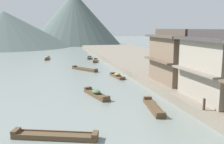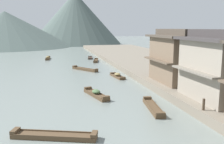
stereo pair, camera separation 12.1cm
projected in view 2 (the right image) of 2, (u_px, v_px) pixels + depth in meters
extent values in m
cube|color=slate|center=(178.00, 69.00, 41.53)|extent=(18.00, 110.00, 0.82)
cube|color=brown|center=(96.00, 95.00, 26.75)|extent=(2.08, 4.77, 0.29)
cube|color=brown|center=(88.00, 88.00, 28.62)|extent=(0.86, 0.55, 0.26)
cube|color=brown|center=(106.00, 97.00, 24.79)|extent=(0.86, 0.55, 0.26)
cube|color=brown|center=(93.00, 94.00, 26.53)|extent=(1.17, 4.08, 0.08)
cube|color=brown|center=(100.00, 93.00, 26.91)|extent=(1.17, 4.08, 0.08)
ellipsoid|color=#4C6B42|center=(96.00, 92.00, 26.69)|extent=(1.06, 1.28, 0.44)
cube|color=brown|center=(153.00, 108.00, 22.50)|extent=(1.55, 5.04, 0.27)
cube|color=brown|center=(147.00, 98.00, 24.75)|extent=(0.81, 0.47, 0.24)
cube|color=brown|center=(160.00, 114.00, 20.17)|extent=(0.81, 0.47, 0.24)
cube|color=brown|center=(149.00, 106.00, 22.44)|extent=(0.72, 4.44, 0.08)
cube|color=brown|center=(157.00, 106.00, 22.51)|extent=(0.72, 4.44, 0.08)
cube|color=brown|center=(54.00, 136.00, 16.61)|extent=(5.60, 2.74, 0.27)
cube|color=brown|center=(15.00, 131.00, 16.84)|extent=(0.62, 0.94, 0.24)
cube|color=brown|center=(94.00, 134.00, 16.30)|extent=(0.62, 0.94, 0.24)
cube|color=brown|center=(52.00, 137.00, 16.15)|extent=(4.84, 1.74, 0.08)
cube|color=brown|center=(56.00, 131.00, 17.02)|extent=(4.84, 1.74, 0.08)
cube|color=brown|center=(85.00, 69.00, 43.08)|extent=(3.90, 5.17, 0.29)
cube|color=brown|center=(96.00, 70.00, 41.25)|extent=(0.85, 0.74, 0.26)
cube|color=brown|center=(75.00, 66.00, 44.82)|extent=(0.85, 0.74, 0.26)
cube|color=brown|center=(87.00, 68.00, 43.34)|extent=(2.96, 4.31, 0.08)
cube|color=brown|center=(83.00, 69.00, 42.76)|extent=(2.96, 4.31, 0.08)
cube|color=brown|center=(117.00, 77.00, 37.01)|extent=(1.39, 4.26, 0.21)
cube|color=brown|center=(113.00, 73.00, 38.78)|extent=(0.86, 0.45, 0.19)
cube|color=brown|center=(122.00, 78.00, 35.18)|extent=(0.86, 0.45, 0.19)
cube|color=brown|center=(115.00, 76.00, 36.85)|extent=(0.50, 3.66, 0.08)
cube|color=brown|center=(120.00, 75.00, 37.13)|extent=(0.50, 3.66, 0.08)
ellipsoid|color=olive|center=(117.00, 74.00, 36.96)|extent=(0.95, 1.25, 0.46)
cube|color=brown|center=(48.00, 59.00, 58.25)|extent=(1.11, 4.67, 0.28)
cube|color=brown|center=(48.00, 56.00, 60.30)|extent=(0.80, 0.40, 0.25)
cube|color=brown|center=(47.00, 59.00, 56.10)|extent=(0.80, 0.40, 0.25)
cube|color=brown|center=(46.00, 58.00, 58.15)|extent=(0.29, 4.13, 0.08)
cube|color=brown|center=(50.00, 58.00, 58.28)|extent=(0.29, 4.13, 0.08)
ellipsoid|color=olive|center=(48.00, 57.00, 58.18)|extent=(0.84, 1.14, 0.43)
cube|color=#423328|center=(90.00, 58.00, 59.48)|extent=(1.49, 3.71, 0.20)
cube|color=#423328|center=(90.00, 57.00, 61.07)|extent=(0.95, 0.48, 0.18)
cube|color=#423328|center=(90.00, 58.00, 57.82)|extent=(0.95, 0.48, 0.18)
cube|color=#423328|center=(88.00, 58.00, 59.42)|extent=(0.51, 3.09, 0.08)
cube|color=#423328|center=(92.00, 57.00, 59.50)|extent=(0.51, 3.09, 0.08)
cube|color=brown|center=(96.00, 61.00, 54.09)|extent=(1.75, 4.58, 0.28)
cube|color=brown|center=(96.00, 59.00, 56.12)|extent=(0.78, 0.51, 0.26)
cube|color=brown|center=(95.00, 61.00, 51.97)|extent=(0.78, 0.51, 0.26)
cube|color=brown|center=(94.00, 60.00, 54.06)|extent=(0.94, 3.94, 0.08)
cube|color=brown|center=(97.00, 60.00, 54.07)|extent=(0.94, 3.94, 0.08)
cube|color=gray|center=(223.00, 70.00, 22.47)|extent=(5.26, 6.49, 5.20)
cube|color=gray|center=(193.00, 71.00, 21.81)|extent=(0.70, 6.49, 0.16)
cube|color=#75604C|center=(178.00, 60.00, 29.82)|extent=(4.68, 6.61, 5.20)
cube|color=brown|center=(157.00, 60.00, 29.22)|extent=(0.70, 6.61, 0.16)
cube|color=#4C4238|center=(180.00, 36.00, 29.36)|extent=(5.58, 7.51, 0.24)
cube|color=#4C4238|center=(180.00, 32.00, 29.28)|extent=(2.81, 7.51, 0.70)
cylinder|color=#473828|center=(204.00, 104.00, 19.66)|extent=(0.20, 0.20, 0.91)
cone|color=#5B6B5B|center=(81.00, 28.00, 132.62)|extent=(38.04, 38.04, 13.87)
cone|color=#4C5B56|center=(6.00, 29.00, 95.90)|extent=(49.84, 49.84, 13.18)
cone|color=#4C5B56|center=(75.00, 18.00, 113.17)|extent=(40.47, 40.47, 22.49)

